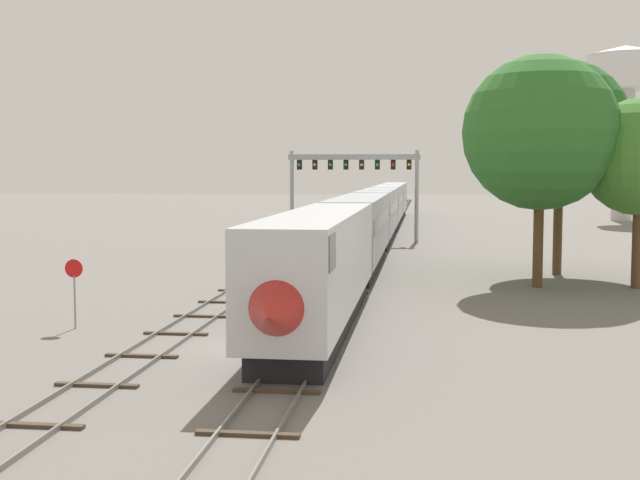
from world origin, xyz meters
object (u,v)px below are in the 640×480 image
at_px(stop_sign, 74,284).
at_px(trackside_tree_mid, 540,133).
at_px(passenger_train, 378,214).
at_px(water_tower, 625,83).
at_px(signal_gantry, 354,174).
at_px(trackside_tree_left, 640,157).
at_px(trackside_tree_right, 560,129).

height_order(stop_sign, trackside_tree_mid, trackside_tree_mid).
distance_m(passenger_train, water_tower, 49.85).
bearing_deg(water_tower, signal_gantry, -131.13).
height_order(signal_gantry, trackside_tree_left, trackside_tree_left).
xyz_separation_m(signal_gantry, trackside_tree_right, (14.77, -22.67, 2.85)).
bearing_deg(trackside_tree_right, trackside_tree_mid, -108.20).
bearing_deg(stop_sign, water_tower, 63.67).
bearing_deg(stop_sign, trackside_tree_mid, 36.12).
distance_m(water_tower, trackside_tree_mid, 68.77).
xyz_separation_m(trackside_tree_left, trackside_tree_mid, (-5.39, -0.30, 1.35)).
bearing_deg(signal_gantry, trackside_tree_mid, -65.98).
relative_size(stop_sign, trackside_tree_right, 0.22).
xyz_separation_m(water_tower, trackside_tree_right, (-17.25, -59.34, -8.80)).
height_order(signal_gantry, trackside_tree_right, trackside_tree_right).
relative_size(stop_sign, trackside_tree_mid, 0.22).
distance_m(water_tower, stop_sign, 91.08).
xyz_separation_m(signal_gantry, trackside_tree_mid, (12.79, -28.70, 2.37)).
relative_size(passenger_train, signal_gantry, 8.68).
height_order(passenger_train, trackside_tree_left, trackside_tree_left).
bearing_deg(trackside_tree_left, water_tower, 77.99).
xyz_separation_m(water_tower, trackside_tree_mid, (-19.23, -65.37, -9.29)).
relative_size(signal_gantry, trackside_tree_left, 1.15).
relative_size(trackside_tree_left, trackside_tree_mid, 0.81).
height_order(passenger_train, stop_sign, passenger_train).
height_order(stop_sign, trackside_tree_right, trackside_tree_right).
distance_m(water_tower, trackside_tree_left, 67.38).
relative_size(signal_gantry, water_tower, 0.53).
distance_m(passenger_train, trackside_tree_left, 32.65).
distance_m(signal_gantry, water_tower, 50.06).
distance_m(passenger_train, signal_gantry, 4.26).
xyz_separation_m(signal_gantry, water_tower, (32.02, 36.67, 11.65)).
height_order(water_tower, trackside_tree_right, water_tower).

